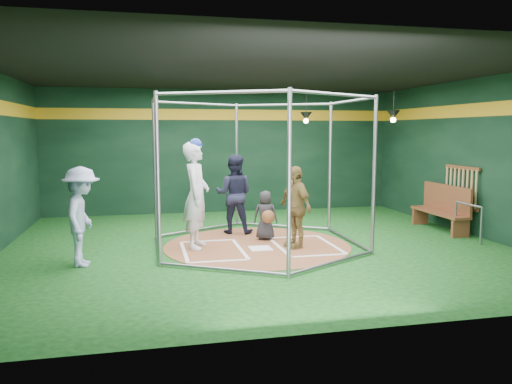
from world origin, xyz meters
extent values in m
cube|color=#0D3A10|center=(0.00, 0.00, -0.01)|extent=(10.00, 9.00, 0.02)
cube|color=black|center=(0.00, 0.00, 3.50)|extent=(10.00, 9.00, 0.02)
cube|color=black|center=(0.00, 4.50, 1.75)|extent=(10.00, 0.10, 3.50)
cube|color=black|center=(0.00, -4.50, 1.75)|extent=(10.00, 0.10, 3.50)
cube|color=black|center=(5.00, 0.00, 1.75)|extent=(0.10, 9.00, 3.50)
cube|color=gold|center=(0.00, 4.47, 2.80)|extent=(10.00, 0.01, 0.30)
cube|color=gold|center=(4.97, 0.00, 2.80)|extent=(0.01, 9.00, 0.30)
cylinder|color=brown|center=(0.00, 0.00, 0.01)|extent=(3.80, 3.80, 0.01)
cube|color=white|center=(0.00, -0.30, 0.02)|extent=(0.43, 0.43, 0.01)
cube|color=white|center=(-0.95, 0.60, 0.02)|extent=(1.10, 0.07, 0.01)
cube|color=white|center=(-0.95, -1.10, 0.02)|extent=(1.10, 0.07, 0.01)
cube|color=white|center=(-1.50, -0.25, 0.02)|extent=(0.07, 1.70, 0.01)
cube|color=white|center=(-0.40, -0.25, 0.02)|extent=(0.07, 1.70, 0.01)
cube|color=white|center=(0.95, 0.60, 0.02)|extent=(1.10, 0.07, 0.01)
cube|color=white|center=(0.95, -1.10, 0.02)|extent=(1.10, 0.07, 0.01)
cube|color=white|center=(0.40, -0.25, 0.02)|extent=(0.07, 1.70, 0.01)
cube|color=white|center=(1.50, -0.25, 0.02)|extent=(0.07, 1.70, 0.01)
cylinder|color=gray|center=(1.99, 1.15, 1.50)|extent=(0.07, 0.07, 3.00)
cylinder|color=gray|center=(0.00, 2.30, 1.50)|extent=(0.07, 0.07, 3.00)
cylinder|color=gray|center=(-1.99, 1.15, 1.50)|extent=(0.07, 0.07, 3.00)
cylinder|color=gray|center=(-1.99, -1.15, 1.50)|extent=(0.07, 0.07, 3.00)
cylinder|color=gray|center=(0.00, -2.30, 1.50)|extent=(0.07, 0.07, 3.00)
cylinder|color=gray|center=(1.99, -1.15, 1.50)|extent=(0.07, 0.07, 3.00)
cylinder|color=gray|center=(1.00, 1.72, 2.95)|extent=(2.02, 1.20, 0.06)
cylinder|color=gray|center=(1.00, 1.72, 0.05)|extent=(2.02, 1.20, 0.06)
cylinder|color=gray|center=(-1.00, 1.72, 2.95)|extent=(2.02, 1.20, 0.06)
cylinder|color=gray|center=(-1.00, 1.72, 0.05)|extent=(2.02, 1.20, 0.06)
cylinder|color=gray|center=(-1.99, 0.00, 2.95)|extent=(0.06, 2.30, 0.06)
cylinder|color=gray|center=(-1.99, 0.00, 0.05)|extent=(0.06, 2.30, 0.06)
cylinder|color=gray|center=(-1.00, -1.73, 2.95)|extent=(2.02, 1.20, 0.06)
cylinder|color=gray|center=(-1.00, -1.73, 0.05)|extent=(2.02, 1.20, 0.06)
cylinder|color=gray|center=(1.00, -1.73, 2.95)|extent=(2.02, 1.20, 0.06)
cylinder|color=gray|center=(1.00, -1.73, 0.05)|extent=(2.02, 1.20, 0.06)
cylinder|color=gray|center=(1.99, 0.00, 2.95)|extent=(0.06, 2.30, 0.06)
cylinder|color=gray|center=(1.99, 0.00, 0.05)|extent=(0.06, 2.30, 0.06)
cube|color=brown|center=(4.94, 0.40, 1.50)|extent=(0.05, 1.25, 0.08)
cube|color=brown|center=(4.94, 0.40, 0.60)|extent=(0.05, 1.25, 0.08)
cylinder|color=tan|center=(4.92, -0.15, 1.05)|extent=(0.06, 0.06, 0.85)
cylinder|color=tan|center=(4.92, 0.01, 1.05)|extent=(0.06, 0.06, 0.85)
cylinder|color=tan|center=(4.92, 0.16, 1.05)|extent=(0.06, 0.06, 0.85)
cylinder|color=tan|center=(4.92, 0.32, 1.05)|extent=(0.06, 0.06, 0.85)
cylinder|color=tan|center=(4.92, 0.48, 1.05)|extent=(0.06, 0.06, 0.85)
cylinder|color=tan|center=(4.92, 0.64, 1.05)|extent=(0.06, 0.06, 0.85)
cylinder|color=tan|center=(4.92, 0.79, 1.05)|extent=(0.06, 0.06, 0.85)
cylinder|color=tan|center=(4.92, 0.95, 1.05)|extent=(0.06, 0.06, 0.85)
cone|color=black|center=(2.20, 3.60, 2.75)|extent=(0.34, 0.34, 0.22)
sphere|color=#FFD899|center=(2.20, 3.60, 2.62)|extent=(0.14, 0.14, 0.14)
cylinder|color=black|center=(2.20, 3.60, 3.10)|extent=(0.02, 0.02, 0.70)
cone|color=black|center=(4.00, 2.00, 2.75)|extent=(0.34, 0.34, 0.22)
sphere|color=#FFD899|center=(4.00, 2.00, 2.62)|extent=(0.14, 0.14, 0.14)
cylinder|color=black|center=(4.00, 2.00, 3.10)|extent=(0.02, 0.02, 0.70)
imported|color=silver|center=(-1.22, 0.08, 1.07)|extent=(0.69, 0.88, 2.11)
sphere|color=navy|center=(-1.22, 0.08, 2.06)|extent=(0.26, 0.26, 0.26)
imported|color=#A18745|center=(0.72, -0.30, 0.83)|extent=(0.67, 1.04, 1.64)
imported|color=black|center=(0.30, 0.51, 0.54)|extent=(0.60, 0.50, 1.06)
sphere|color=brown|center=(0.30, 0.26, 0.55)|extent=(0.28, 0.28, 0.28)
imported|color=black|center=(-0.23, 1.36, 0.91)|extent=(1.05, 0.93, 1.80)
imported|color=#9AAACC|center=(-3.29, -0.81, 0.87)|extent=(0.69, 1.15, 1.73)
cube|color=brown|center=(4.55, 0.63, 0.43)|extent=(0.43, 1.85, 0.06)
cube|color=brown|center=(4.73, 0.63, 0.77)|extent=(0.06, 1.85, 0.62)
cube|color=brown|center=(4.55, -0.19, 0.21)|extent=(0.41, 0.08, 0.41)
cube|color=brown|center=(4.55, 1.46, 0.21)|extent=(0.41, 0.08, 0.41)
cylinder|color=gray|center=(4.55, -0.88, 0.40)|extent=(0.05, 0.05, 0.79)
cylinder|color=gray|center=(4.55, 0.00, 0.40)|extent=(0.05, 0.05, 0.79)
cylinder|color=gray|center=(4.55, -0.44, 0.77)|extent=(0.05, 0.88, 0.05)
camera|label=1|loc=(-2.18, -9.76, 2.33)|focal=35.00mm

